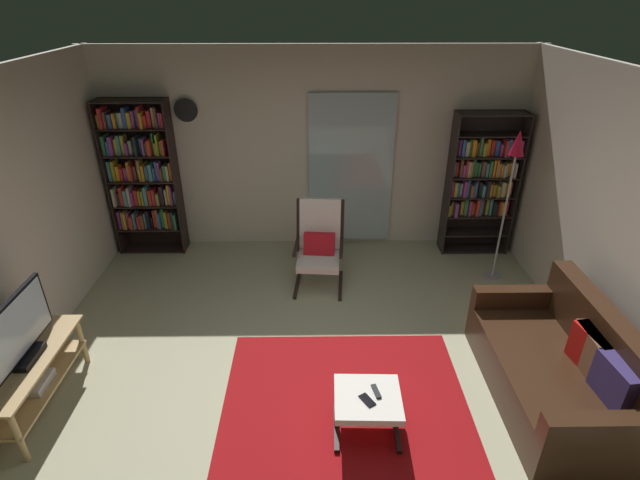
% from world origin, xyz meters
% --- Properties ---
extents(ground_plane, '(7.02, 7.02, 0.00)m').
position_xyz_m(ground_plane, '(0.00, 0.00, 0.00)').
color(ground_plane, '#B0AC8A').
extents(wall_back, '(5.60, 0.06, 2.60)m').
position_xyz_m(wall_back, '(0.00, 2.90, 1.30)').
color(wall_back, beige).
rests_on(wall_back, ground).
extents(glass_door_panel, '(1.10, 0.01, 2.00)m').
position_xyz_m(glass_door_panel, '(0.48, 2.83, 1.05)').
color(glass_door_panel, silver).
extents(area_rug, '(2.10, 2.01, 0.01)m').
position_xyz_m(area_rug, '(0.26, -0.24, 0.00)').
color(area_rug, maroon).
rests_on(area_rug, ground).
extents(tv_stand, '(0.42, 1.19, 0.51)m').
position_xyz_m(tv_stand, '(-2.34, -0.12, 0.34)').
color(tv_stand, tan).
rests_on(tv_stand, ground).
extents(television, '(0.20, 0.90, 0.55)m').
position_xyz_m(television, '(-2.34, -0.11, 0.77)').
color(television, black).
rests_on(television, tv_stand).
extents(bookshelf_near_tv, '(0.86, 0.30, 2.01)m').
position_xyz_m(bookshelf_near_tv, '(-2.19, 2.69, 1.06)').
color(bookshelf_near_tv, black).
rests_on(bookshelf_near_tv, ground).
extents(bookshelf_near_sofa, '(0.87, 0.30, 1.86)m').
position_xyz_m(bookshelf_near_sofa, '(2.14, 2.62, 0.98)').
color(bookshelf_near_sofa, black).
rests_on(bookshelf_near_sofa, ground).
extents(leather_sofa, '(0.91, 1.71, 0.87)m').
position_xyz_m(leather_sofa, '(2.08, -0.07, 0.31)').
color(leather_sofa, '#341F12').
rests_on(leather_sofa, ground).
extents(lounge_armchair, '(0.61, 0.69, 1.02)m').
position_xyz_m(lounge_armchair, '(0.06, 1.82, 0.53)').
color(lounge_armchair, black).
rests_on(lounge_armchair, ground).
extents(ottoman, '(0.53, 0.49, 0.36)m').
position_xyz_m(ottoman, '(0.41, -0.40, 0.30)').
color(ottoman, white).
rests_on(ottoman, ground).
extents(tv_remote, '(0.07, 0.15, 0.02)m').
position_xyz_m(tv_remote, '(0.48, -0.36, 0.37)').
color(tv_remote, black).
rests_on(tv_remote, ottoman).
extents(cell_phone, '(0.13, 0.15, 0.01)m').
position_xyz_m(cell_phone, '(0.40, -0.45, 0.37)').
color(cell_phone, black).
rests_on(cell_phone, ottoman).
extents(floor_lamp_by_shelf, '(0.22, 0.22, 1.84)m').
position_xyz_m(floor_lamp_by_shelf, '(2.20, 1.88, 1.43)').
color(floor_lamp_by_shelf, '#A5A5AD').
rests_on(floor_lamp_by_shelf, ground).
extents(wall_clock, '(0.29, 0.03, 0.29)m').
position_xyz_m(wall_clock, '(-1.56, 2.82, 1.85)').
color(wall_clock, silver).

